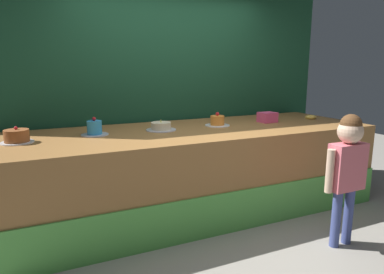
{
  "coord_description": "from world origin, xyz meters",
  "views": [
    {
      "loc": [
        -1.54,
        -2.67,
        1.6
      ],
      "look_at": [
        -0.14,
        0.4,
        0.9
      ],
      "focal_mm": 31.91,
      "sensor_mm": 36.0,
      "label": 1
    }
  ],
  "objects_px": {
    "pink_box": "(267,117)",
    "cake_far_right": "(217,121)",
    "cake_far_left": "(17,137)",
    "cake_center_right": "(161,127)",
    "donut": "(311,117)",
    "cake_center_left": "(95,129)",
    "child_figure": "(347,163)"
  },
  "relations": [
    {
      "from": "cake_far_left",
      "to": "cake_center_right",
      "type": "relative_size",
      "value": 0.87
    },
    {
      "from": "pink_box",
      "to": "cake_center_left",
      "type": "relative_size",
      "value": 0.78
    },
    {
      "from": "pink_box",
      "to": "donut",
      "type": "distance_m",
      "value": 0.69
    },
    {
      "from": "donut",
      "to": "cake_far_right",
      "type": "relative_size",
      "value": 0.47
    },
    {
      "from": "donut",
      "to": "cake_center_left",
      "type": "relative_size",
      "value": 0.51
    },
    {
      "from": "child_figure",
      "to": "pink_box",
      "type": "distance_m",
      "value": 1.38
    },
    {
      "from": "donut",
      "to": "cake_center_right",
      "type": "xyz_separation_m",
      "value": [
        -2.08,
        0.03,
        0.02
      ]
    },
    {
      "from": "cake_center_right",
      "to": "cake_far_right",
      "type": "xyz_separation_m",
      "value": [
        0.69,
        0.0,
        0.01
      ]
    },
    {
      "from": "child_figure",
      "to": "pink_box",
      "type": "xyz_separation_m",
      "value": [
        0.15,
        1.36,
        0.21
      ]
    },
    {
      "from": "donut",
      "to": "cake_center_right",
      "type": "bearing_deg",
      "value": 179.31
    },
    {
      "from": "donut",
      "to": "cake_far_right",
      "type": "bearing_deg",
      "value": 178.81
    },
    {
      "from": "pink_box",
      "to": "cake_far_right",
      "type": "xyz_separation_m",
      "value": [
        -0.69,
        0.02,
        -0.01
      ]
    },
    {
      "from": "cake_far_left",
      "to": "cake_center_left",
      "type": "bearing_deg",
      "value": 6.26
    },
    {
      "from": "donut",
      "to": "cake_center_right",
      "type": "distance_m",
      "value": 2.08
    },
    {
      "from": "pink_box",
      "to": "cake_center_right",
      "type": "height_order",
      "value": "cake_center_right"
    },
    {
      "from": "cake_far_right",
      "to": "cake_center_right",
      "type": "bearing_deg",
      "value": -179.7
    },
    {
      "from": "cake_far_left",
      "to": "cake_center_right",
      "type": "height_order",
      "value": "cake_far_left"
    },
    {
      "from": "pink_box",
      "to": "cake_far_right",
      "type": "distance_m",
      "value": 0.69
    },
    {
      "from": "child_figure",
      "to": "cake_far_left",
      "type": "height_order",
      "value": "child_figure"
    },
    {
      "from": "cake_center_left",
      "to": "cake_center_right",
      "type": "relative_size",
      "value": 0.83
    },
    {
      "from": "donut",
      "to": "cake_center_left",
      "type": "bearing_deg",
      "value": 178.98
    },
    {
      "from": "cake_center_right",
      "to": "donut",
      "type": "bearing_deg",
      "value": -0.69
    },
    {
      "from": "donut",
      "to": "cake_far_right",
      "type": "distance_m",
      "value": 1.38
    },
    {
      "from": "cake_far_left",
      "to": "cake_far_right",
      "type": "bearing_deg",
      "value": 1.53
    },
    {
      "from": "child_figure",
      "to": "cake_center_left",
      "type": "distance_m",
      "value": 2.39
    },
    {
      "from": "child_figure",
      "to": "cake_far_right",
      "type": "relative_size",
      "value": 4.2
    },
    {
      "from": "child_figure",
      "to": "cake_center_left",
      "type": "bearing_deg",
      "value": 143.97
    },
    {
      "from": "cake_center_left",
      "to": "cake_far_right",
      "type": "distance_m",
      "value": 1.38
    },
    {
      "from": "pink_box",
      "to": "cake_far_left",
      "type": "bearing_deg",
      "value": -179.29
    },
    {
      "from": "donut",
      "to": "cake_center_left",
      "type": "height_order",
      "value": "cake_center_left"
    },
    {
      "from": "cake_far_left",
      "to": "cake_far_right",
      "type": "height_order",
      "value": "cake_far_right"
    },
    {
      "from": "child_figure",
      "to": "cake_far_left",
      "type": "relative_size",
      "value": 4.27
    }
  ]
}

